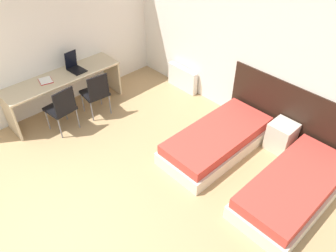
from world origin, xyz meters
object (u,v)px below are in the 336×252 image
chair_near_laptop (96,92)px  laptop (75,66)px  bed_near_window (217,140)px  chair_near_notebook (62,107)px  bed_near_door (294,188)px  nightstand (281,136)px

chair_near_laptop → laptop: (-0.56, -0.05, 0.33)m
chair_near_laptop → bed_near_window: bearing=27.5°
chair_near_notebook → laptop: laptop is taller
bed_near_window → bed_near_door: bearing=0.0°
bed_near_door → chair_near_notebook: 4.00m
bed_near_door → nightstand: bearing=131.6°
nightstand → laptop: size_ratio=1.41×
bed_near_door → laptop: bearing=-167.5°
chair_near_laptop → laptop: 0.65m
bed_near_window → chair_near_notebook: (-2.22, -1.60, 0.32)m
bed_near_door → chair_near_laptop: 3.77m
bed_near_door → chair_near_laptop: bearing=-166.3°
nightstand → laptop: bearing=-153.6°
bed_near_window → chair_near_notebook: size_ratio=2.23×
bed_near_door → chair_near_notebook: chair_near_notebook is taller
laptop → chair_near_laptop: bearing=0.5°
bed_near_window → laptop: 3.01m
bed_near_window → bed_near_door: (1.43, 0.00, 0.00)m
chair_near_laptop → laptop: size_ratio=2.50×
chair_near_notebook → bed_near_window: bearing=29.6°
chair_near_laptop → chair_near_notebook: bearing=-84.2°
nightstand → bed_near_door: bearing=-48.4°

